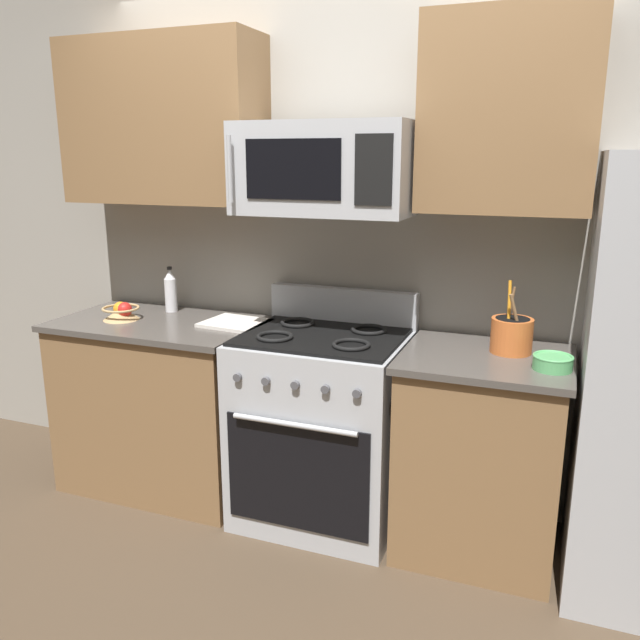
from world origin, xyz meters
TOP-DOWN VIEW (x-y plane):
  - ground_plane at (0.00, 0.00)m, footprint 16.00×16.00m
  - wall_back at (0.00, 1.08)m, footprint 8.00×0.10m
  - counter_left at (-0.91, 0.70)m, footprint 1.03×0.63m
  - range_oven at (-0.00, 0.70)m, footprint 0.76×0.68m
  - counter_right at (0.74, 0.70)m, footprint 0.71×0.63m
  - microwave at (-0.00, 0.73)m, footprint 0.77×0.44m
  - upper_cabinets_left at (-0.91, 0.86)m, footprint 1.02×0.34m
  - upper_cabinets_right at (0.75, 0.86)m, footprint 0.70×0.34m
  - utensil_crock at (0.83, 0.78)m, footprint 0.18×0.18m
  - fruit_basket at (-1.09, 0.65)m, footprint 0.19×0.19m
  - cutting_board at (-0.49, 0.77)m, footprint 0.33×0.29m
  - bottle_vinegar at (-0.95, 0.90)m, footprint 0.07×0.07m
  - prep_bowl at (1.01, 0.60)m, footprint 0.16×0.16m

SIDE VIEW (x-z plane):
  - ground_plane at x=0.00m, z-range 0.00..0.00m
  - counter_left at x=-0.91m, z-range 0.00..0.91m
  - counter_right at x=0.74m, z-range 0.00..0.91m
  - range_oven at x=0.00m, z-range -0.07..1.02m
  - cutting_board at x=-0.49m, z-range 0.91..0.93m
  - prep_bowl at x=1.01m, z-range 0.91..0.97m
  - fruit_basket at x=-1.09m, z-range 0.91..1.00m
  - utensil_crock at x=0.83m, z-range 0.84..1.15m
  - bottle_vinegar at x=-0.95m, z-range 0.90..1.14m
  - wall_back at x=0.00m, z-range 0.00..2.60m
  - microwave at x=0.00m, z-range 1.48..1.87m
  - upper_cabinets_left at x=-0.91m, z-range 1.50..2.29m
  - upper_cabinets_right at x=0.75m, z-range 1.50..2.29m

